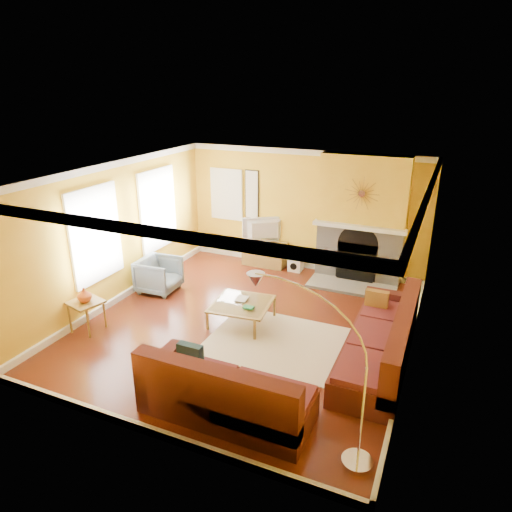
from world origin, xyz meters
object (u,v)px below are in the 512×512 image
at_px(media_console, 265,254).
at_px(arc_lamp, 312,373).
at_px(coffee_table, 242,313).
at_px(armchair, 159,275).
at_px(side_table, 87,316).
at_px(sectional_sofa, 298,337).

bearing_deg(media_console, arc_lamp, -62.36).
height_order(coffee_table, media_console, media_console).
distance_m(coffee_table, arc_lamp, 3.26).
bearing_deg(arc_lamp, coffee_table, 129.70).
relative_size(armchair, side_table, 1.41).
xyz_separation_m(coffee_table, media_console, (-0.69, 2.74, 0.08)).
bearing_deg(arc_lamp, media_console, 117.64).
xyz_separation_m(sectional_sofa, arc_lamp, (0.69, -1.63, 0.61)).
xyz_separation_m(coffee_table, armchair, (-2.12, 0.53, 0.16)).
xyz_separation_m(media_console, side_table, (-1.63, -4.04, 0.00)).
relative_size(side_table, arc_lamp, 0.26).
xyz_separation_m(armchair, arc_lamp, (4.13, -2.95, 0.71)).
height_order(sectional_sofa, media_console, sectional_sofa).
relative_size(sectional_sofa, media_console, 3.84).
relative_size(coffee_table, armchair, 1.29).
xyz_separation_m(media_console, armchair, (-1.43, -2.20, 0.08)).
bearing_deg(armchair, arc_lamp, -128.93).
bearing_deg(side_table, coffee_table, 29.31).
height_order(media_console, armchair, armchair).
xyz_separation_m(coffee_table, arc_lamp, (2.01, -2.42, 0.86)).
bearing_deg(arc_lamp, sectional_sofa, 112.94).
bearing_deg(armchair, side_table, 170.30).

